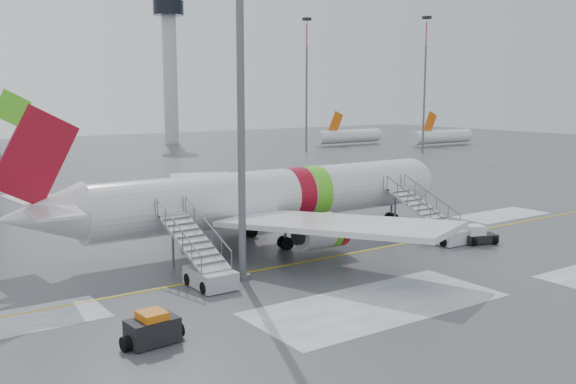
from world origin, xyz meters
TOP-DOWN VIEW (x-y plane):
  - ground at (0.00, 0.00)m, footprint 260.00×260.00m
  - airliner at (-3.71, 4.99)m, footprint 35.03×32.97m
  - airstair_fwd at (7.43, -1.55)m, footprint 2.05×7.70m
  - airstair_aft at (-11.79, -1.55)m, footprint 2.05×7.70m
  - pushback_tug at (9.36, -3.99)m, footprint 2.70×2.36m
  - baggage_tractor at (-17.83, -8.37)m, footprint 2.92×1.49m
  - light_mast_near at (-9.47, -2.00)m, footprint 1.20×1.20m
  - control_tower at (30.00, 95.00)m, footprint 6.40×6.40m
  - light_mast_far_ne at (42.00, 62.00)m, footprint 1.20×1.20m
  - light_mast_far_e at (58.00, 48.00)m, footprint 1.20×1.20m
  - distant_aircraft at (62.50, 64.00)m, footprint 35.00×18.00m

SIDE VIEW (x-z plane):
  - ground at x=0.00m, z-range 0.00..0.00m
  - distant_aircraft at x=62.50m, z-range -4.00..4.00m
  - pushback_tug at x=9.36m, z-range -0.08..1.29m
  - baggage_tractor at x=-17.83m, z-range -0.11..1.38m
  - airstair_fwd at x=7.43m, z-range -0.68..2.81m
  - airstair_aft at x=-11.79m, z-range -0.68..2.81m
  - airliner at x=-3.71m, z-range -2.17..9.01m
  - light_mast_near at x=-9.47m, z-range 0.44..25.71m
  - light_mast_far_ne at x=42.00m, z-range 1.71..25.96m
  - light_mast_far_e at x=58.00m, z-range 1.71..25.96m
  - control_tower at x=30.00m, z-range 3.75..33.75m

